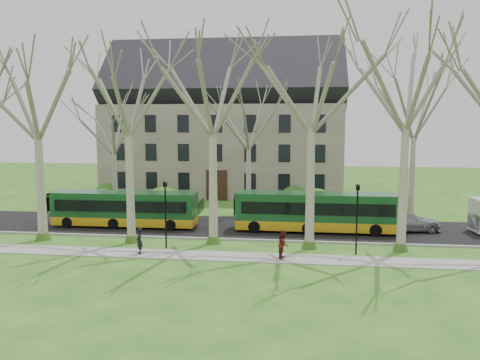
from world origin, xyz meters
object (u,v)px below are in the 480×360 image
Objects in this scene: sedan at (405,221)px; bus_lead at (125,209)px; pedestrian_b at (284,244)px; pedestrian_a at (139,241)px; bus_follow at (316,211)px.

bus_lead is at bearing 83.17° from sedan.
sedan is 3.07× the size of pedestrian_b.
pedestrian_a is at bearing 100.96° from pedestrian_b.
sedan is at bearing 2.09° from bus_lead.
bus_follow is 7.21× the size of pedestrian_a.
bus_follow is 2.27× the size of sedan.
bus_lead is 14.47m from pedestrian_b.
pedestrian_b is at bearing -30.85° from bus_lead.
bus_lead is at bearing -177.08° from pedestrian_a.
pedestrian_a is 0.96× the size of pedestrian_b.
bus_lead is 2.13× the size of sedan.
bus_follow is at bearing -6.18° from pedestrian_b.
bus_follow is 6.96× the size of pedestrian_b.
pedestrian_b is at bearing 123.86° from sedan.
bus_lead is 6.77× the size of pedestrian_a.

